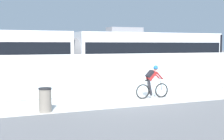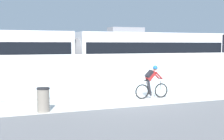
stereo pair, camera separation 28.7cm
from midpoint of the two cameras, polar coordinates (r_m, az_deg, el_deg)
ground_plane at (r=15.13m, az=2.02°, el=-5.41°), size 200.00×200.00×0.00m
bike_path_deck at (r=15.13m, az=2.02°, el=-5.39°), size 32.00×3.20×0.01m
glass_parapet at (r=16.73m, az=-0.62°, el=-2.67°), size 32.00×0.05×1.03m
concrete_barrier_wall at (r=18.35m, az=-2.73°, el=-0.38°), size 32.00×0.36×2.08m
tram_rail_near at (r=20.80m, az=-5.04°, el=-2.68°), size 32.00×0.08×0.01m
tram_rail_far at (r=22.16m, az=-6.17°, el=-2.24°), size 32.00×0.08×0.01m
tram at (r=21.13m, az=-7.50°, el=2.55°), size 22.56×2.54×3.81m
cyclist_on_bike at (r=15.63m, az=6.68°, el=-2.15°), size 1.77×0.58×1.61m
trash_bin at (r=12.66m, az=-12.50°, el=-5.25°), size 0.51×0.51×0.96m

